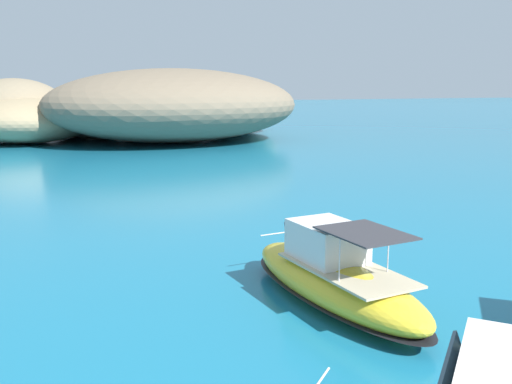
% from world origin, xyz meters
% --- Properties ---
extents(islet_large, '(31.98, 28.86, 7.45)m').
position_xyz_m(islet_large, '(6.49, 59.07, 3.36)').
color(islet_large, '#756651').
rests_on(islet_large, ground).
extents(islet_small, '(25.30, 18.23, 6.49)m').
position_xyz_m(islet_small, '(-6.71, 63.41, 2.41)').
color(islet_small, '#756651').
rests_on(islet_small, ground).
extents(motorboat_yellow, '(2.75, 7.39, 2.27)m').
position_xyz_m(motorboat_yellow, '(-1.34, 13.04, 0.73)').
color(motorboat_yellow, yellow).
rests_on(motorboat_yellow, ground).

